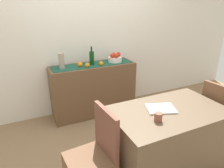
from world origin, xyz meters
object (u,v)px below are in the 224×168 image
at_px(sideboard_console, 94,90).
at_px(fruit_bowl, 115,59).
at_px(coffee_cup, 158,117).
at_px(chair_by_corner, 219,129).
at_px(wine_bottle, 92,58).
at_px(dining_table, 165,140).
at_px(open_book, 161,109).
at_px(ceramic_vase, 62,61).

distance_m(sideboard_console, fruit_bowl, 0.61).
xyz_separation_m(coffee_cup, chair_by_corner, (1.08, 0.12, -0.52)).
relative_size(wine_bottle, dining_table, 0.24).
relative_size(wine_bottle, chair_by_corner, 0.32).
xyz_separation_m(fruit_bowl, chair_by_corner, (0.73, -1.52, -0.62)).
distance_m(dining_table, open_book, 0.39).
relative_size(fruit_bowl, wine_bottle, 0.76).
relative_size(fruit_bowl, coffee_cup, 2.66).
bearing_deg(open_book, coffee_cup, -114.53).
height_order(fruit_bowl, wine_bottle, wine_bottle).
bearing_deg(coffee_cup, sideboard_console, 91.31).
distance_m(fruit_bowl, coffee_cup, 1.68).
distance_m(open_book, coffee_cup, 0.23).
bearing_deg(sideboard_console, ceramic_vase, 180.00).
height_order(ceramic_vase, open_book, ceramic_vase).
bearing_deg(chair_by_corner, sideboard_console, 126.43).
height_order(sideboard_console, coffee_cup, sideboard_console).
xyz_separation_m(wine_bottle, coffee_cup, (0.05, -1.64, -0.18)).
height_order(wine_bottle, coffee_cup, wine_bottle).
xyz_separation_m(dining_table, coffee_cup, (-0.23, -0.12, 0.41)).
bearing_deg(sideboard_console, chair_by_corner, -53.57).
bearing_deg(coffee_cup, chair_by_corner, 6.18).
distance_m(ceramic_vase, coffee_cup, 1.72).
xyz_separation_m(ceramic_vase, coffee_cup, (0.52, -1.64, -0.18)).
relative_size(sideboard_console, wine_bottle, 4.69).
xyz_separation_m(sideboard_console, wine_bottle, (-0.01, -0.00, 0.54)).
height_order(ceramic_vase, dining_table, ceramic_vase).
xyz_separation_m(ceramic_vase, chair_by_corner, (1.60, -1.52, -0.70)).
height_order(fruit_bowl, open_book, fruit_bowl).
bearing_deg(fruit_bowl, sideboard_console, 180.00).
relative_size(fruit_bowl, dining_table, 0.19).
distance_m(wine_bottle, ceramic_vase, 0.47).
xyz_separation_m(open_book, coffee_cup, (-0.16, -0.16, 0.03)).
bearing_deg(ceramic_vase, wine_bottle, -0.00).
relative_size(sideboard_console, fruit_bowl, 6.13).
bearing_deg(coffee_cup, wine_bottle, 91.72).
bearing_deg(dining_table, open_book, 147.05).
xyz_separation_m(wine_bottle, dining_table, (0.28, -1.52, -0.59)).
height_order(wine_bottle, ceramic_vase, wine_bottle).
xyz_separation_m(open_book, chair_by_corner, (0.92, -0.05, -0.48)).
relative_size(dining_table, chair_by_corner, 1.32).
distance_m(coffee_cup, chair_by_corner, 1.21).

